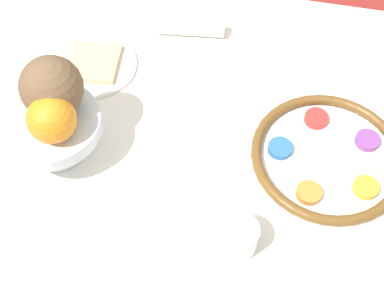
% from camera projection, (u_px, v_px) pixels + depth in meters
% --- Properties ---
extents(ground_plane, '(8.00, 8.00, 0.00)m').
position_uv_depth(ground_plane, '(200.00, 260.00, 1.70)').
color(ground_plane, maroon).
extents(dining_table, '(1.33, 0.85, 0.73)m').
position_uv_depth(dining_table, '(202.00, 207.00, 1.40)').
color(dining_table, white).
rests_on(dining_table, ground_plane).
extents(seder_plate, '(0.30, 0.30, 0.03)m').
position_uv_depth(seder_plate, '(327.00, 157.00, 1.04)').
color(seder_plate, silver).
rests_on(seder_plate, dining_table).
extents(fruit_stand, '(0.19, 0.19, 0.10)m').
position_uv_depth(fruit_stand, '(52.00, 127.00, 1.00)').
color(fruit_stand, silver).
rests_on(fruit_stand, dining_table).
extents(orange_fruit, '(0.09, 0.09, 0.09)m').
position_uv_depth(orange_fruit, '(52.00, 119.00, 0.93)').
color(orange_fruit, orange).
rests_on(orange_fruit, fruit_stand).
extents(coconut, '(0.11, 0.11, 0.11)m').
position_uv_depth(coconut, '(52.00, 87.00, 0.95)').
color(coconut, brown).
rests_on(coconut, fruit_stand).
extents(bread_plate, '(0.19, 0.19, 0.02)m').
position_uv_depth(bread_plate, '(94.00, 64.00, 1.18)').
color(bread_plate, silver).
rests_on(bread_plate, dining_table).
extents(napkin_roll, '(0.16, 0.06, 0.04)m').
position_uv_depth(napkin_roll, '(191.00, 28.00, 1.23)').
color(napkin_roll, white).
rests_on(napkin_roll, dining_table).
extents(cup_near, '(0.07, 0.07, 0.07)m').
position_uv_depth(cup_near, '(238.00, 237.00, 0.92)').
color(cup_near, silver).
rests_on(cup_near, dining_table).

